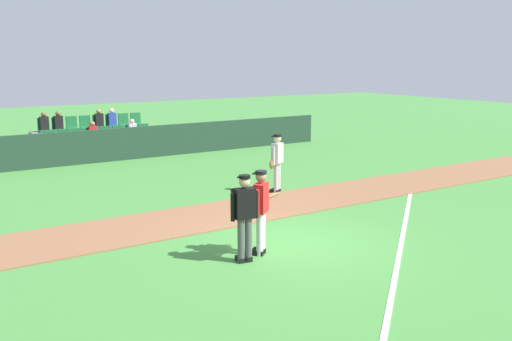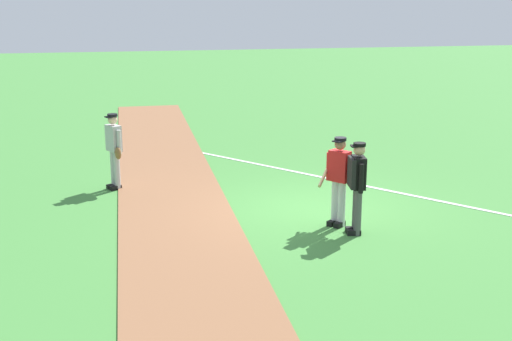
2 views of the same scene
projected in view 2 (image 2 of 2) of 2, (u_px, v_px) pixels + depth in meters
The scene contains 6 objects.
ground_plane at pixel (314, 211), 14.12m from camera, with size 80.00×80.00×0.00m, color #42843A.
infield_dirt_path at pixel (177, 219), 13.59m from camera, with size 28.00×2.34×0.03m, color brown.
foul_line_chalk at pixel (301, 173), 17.06m from camera, with size 12.00×0.10×0.01m, color white.
batter_red_jersey at pixel (339, 178), 13.03m from camera, with size 0.72×0.69×1.76m.
umpire_home_plate at pixel (357, 183), 12.57m from camera, with size 0.59×0.34×1.76m.
runner_grey_jersey at pixel (114, 148), 15.47m from camera, with size 0.64×0.43×1.76m.
Camera 2 is at (-12.95, 3.78, 4.45)m, focal length 47.49 mm.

